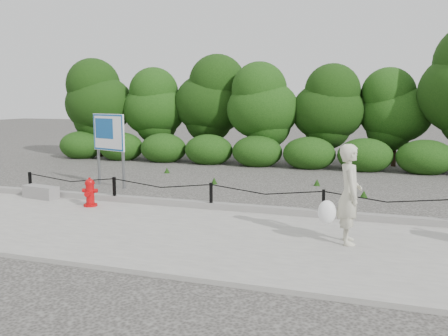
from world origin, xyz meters
name	(u,v)px	position (x,y,z in m)	size (l,w,h in m)	color
ground	(211,212)	(0.00, 0.00, 0.00)	(90.00, 90.00, 0.00)	#2D2B28
sidewalk	(174,234)	(0.00, -2.00, 0.04)	(14.00, 4.00, 0.08)	gray
curb	(212,205)	(0.00, 0.05, 0.15)	(14.00, 0.22, 0.14)	slate
chain_barrier	(211,193)	(0.00, 0.00, 0.46)	(10.06, 0.06, 0.60)	black
treeline	(303,100)	(0.55, 8.90, 2.54)	(20.33, 3.80, 5.05)	black
fire_hydrant	(90,193)	(-2.75, -0.64, 0.40)	(0.37, 0.39, 0.67)	#B50609
pedestrian	(348,195)	(3.10, -1.67, 0.92)	(0.77, 0.70, 1.71)	beige
concrete_block	(41,192)	(-4.47, -0.25, 0.24)	(0.97, 0.34, 0.31)	gray
advertising_sign	(109,136)	(-3.94, 2.09, 1.50)	(1.27, 0.50, 2.13)	slate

